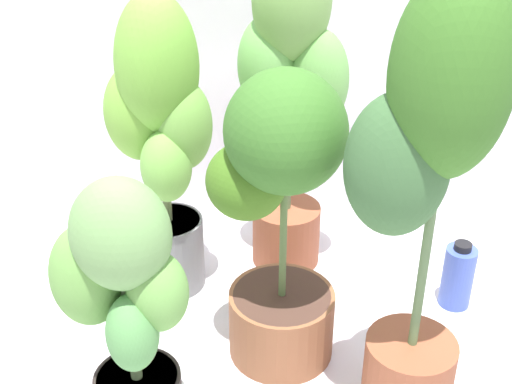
% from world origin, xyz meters
% --- Properties ---
extents(ground_plane, '(8.00, 8.00, 0.00)m').
position_xyz_m(ground_plane, '(0.00, 0.00, 0.00)').
color(ground_plane, silver).
rests_on(ground_plane, ground).
extents(potted_plant_back_left, '(0.33, 0.30, 0.86)m').
position_xyz_m(potted_plant_back_left, '(-0.28, 0.43, 0.50)').
color(potted_plant_back_left, slate).
rests_on(potted_plant_back_left, ground).
extents(potted_plant_back_center, '(0.34, 0.26, 0.98)m').
position_xyz_m(potted_plant_back_center, '(0.07, 0.52, 0.56)').
color(potted_plant_back_center, brown).
rests_on(potted_plant_back_center, ground).
extents(potted_plant_front_left, '(0.31, 0.23, 0.65)m').
position_xyz_m(potted_plant_front_left, '(-0.34, -0.14, 0.36)').
color(potted_plant_front_left, black).
rests_on(potted_plant_front_left, ground).
extents(potted_plant_front_right, '(0.33, 0.27, 1.03)m').
position_xyz_m(potted_plant_front_right, '(0.26, -0.10, 0.62)').
color(potted_plant_front_right, '#964E31').
rests_on(potted_plant_front_right, ground).
extents(potted_plant_center, '(0.37, 0.31, 0.77)m').
position_xyz_m(potted_plant_center, '(-0.00, 0.12, 0.43)').
color(potted_plant_center, '#915737').
rests_on(potted_plant_center, ground).
extents(nutrient_bottle, '(0.09, 0.09, 0.20)m').
position_xyz_m(nutrient_bottle, '(0.52, 0.27, 0.10)').
color(nutrient_bottle, '#445DC2').
rests_on(nutrient_bottle, ground).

